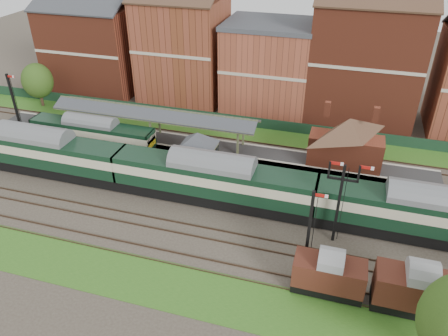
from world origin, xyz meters
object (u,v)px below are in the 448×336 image
(semaphore_bracket, at_px, (340,199))
(platform_railcar, at_px, (92,133))
(signal_box, at_px, (198,156))
(dmu_train, at_px, (212,179))
(goods_van_a, at_px, (329,274))

(semaphore_bracket, xyz_separation_m, platform_railcar, (-29.99, 9.00, -2.47))
(signal_box, relative_size, platform_railcar, 0.38)
(semaphore_bracket, bearing_deg, platform_railcar, 163.29)
(semaphore_bracket, bearing_deg, dmu_train, 168.57)
(platform_railcar, bearing_deg, dmu_train, -20.25)
(signal_box, relative_size, semaphore_bracket, 0.73)
(signal_box, xyz_separation_m, platform_railcar, (-14.95, 3.25, -1.03))
(signal_box, height_order, dmu_train, signal_box)
(signal_box, xyz_separation_m, semaphore_bracket, (15.04, -5.75, 1.44))
(dmu_train, xyz_separation_m, platform_railcar, (-17.62, 6.50, -0.57))
(dmu_train, relative_size, goods_van_a, 11.24)
(signal_box, distance_m, semaphore_bracket, 16.16)
(dmu_train, bearing_deg, goods_van_a, -36.10)
(platform_railcar, relative_size, goods_van_a, 2.92)
(signal_box, height_order, goods_van_a, signal_box)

